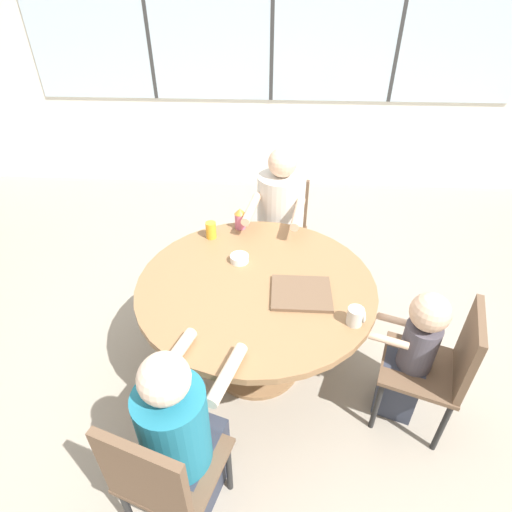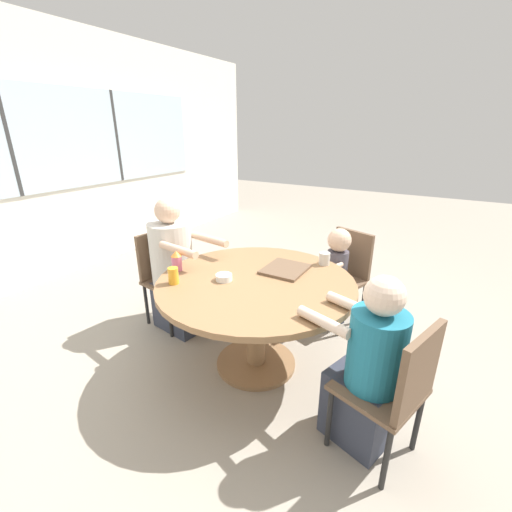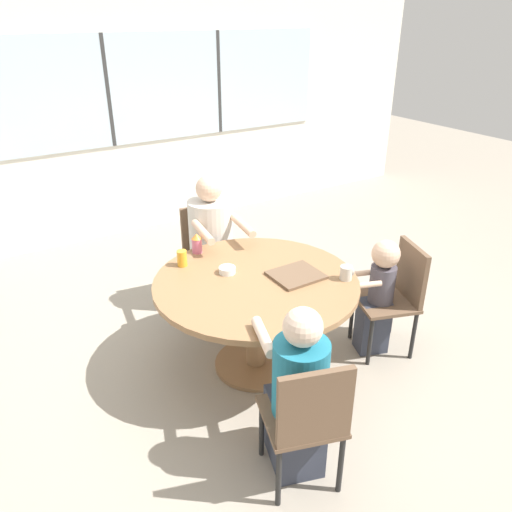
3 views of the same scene
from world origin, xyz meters
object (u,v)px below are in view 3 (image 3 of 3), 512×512
at_px(person_woman_green_shirt, 297,397).
at_px(bowl_white_shallow, 227,270).
at_px(person_man_blue_shirt, 213,252).
at_px(sippy_cup, 197,243).
at_px(chair_for_man_blue_shirt, 207,247).
at_px(chair_for_toddler, 398,290).
at_px(juice_glass, 182,258).
at_px(chair_for_woman_green_shirt, 308,416).
at_px(coffee_mug, 346,273).
at_px(person_toddler, 378,297).

height_order(person_woman_green_shirt, bowl_white_shallow, person_woman_green_shirt).
bearing_deg(person_man_blue_shirt, sippy_cup, 55.02).
relative_size(chair_for_man_blue_shirt, chair_for_toddler, 1.00).
bearing_deg(juice_glass, chair_for_toddler, -31.38).
xyz_separation_m(chair_for_woman_green_shirt, chair_for_man_blue_shirt, (0.48, 2.06, 0.00)).
distance_m(chair_for_man_blue_shirt, bowl_white_shallow, 0.93).
xyz_separation_m(coffee_mug, bowl_white_shallow, (-0.63, 0.50, -0.03)).
relative_size(coffee_mug, sippy_cup, 0.63).
height_order(person_woman_green_shirt, person_man_blue_shirt, person_man_blue_shirt).
bearing_deg(person_toddler, chair_for_toddler, -90.00).
xyz_separation_m(chair_for_toddler, sippy_cup, (-1.15, 0.95, 0.29)).
bearing_deg(chair_for_toddler, coffee_mug, 104.05).
bearing_deg(chair_for_woman_green_shirt, bowl_white_shallow, 97.86).
bearing_deg(chair_for_man_blue_shirt, person_toddler, 125.83).
height_order(person_toddler, juice_glass, person_toddler).
bearing_deg(juice_glass, chair_for_man_blue_shirt, 50.89).
bearing_deg(sippy_cup, person_toddler, -41.81).
bearing_deg(chair_for_woman_green_shirt, chair_for_man_blue_shirt, 94.75).
bearing_deg(sippy_cup, chair_for_toddler, -39.59).
xyz_separation_m(sippy_cup, bowl_white_shallow, (0.03, -0.40, -0.06)).
xyz_separation_m(chair_for_woman_green_shirt, sippy_cup, (0.18, 1.61, 0.29)).
relative_size(chair_for_man_blue_shirt, person_woman_green_shirt, 0.80).
bearing_deg(juice_glass, person_toddler, -32.66).
relative_size(chair_for_toddler, juice_glass, 7.35).
relative_size(chair_for_toddler, bowl_white_shallow, 7.39).
xyz_separation_m(person_toddler, juice_glass, (-1.19, 0.76, 0.31)).
distance_m(person_toddler, sippy_cup, 1.39).
height_order(chair_for_man_blue_shirt, person_toddler, person_toddler).
relative_size(chair_for_woman_green_shirt, juice_glass, 7.35).
relative_size(person_woman_green_shirt, coffee_mug, 11.00).
distance_m(person_man_blue_shirt, bowl_white_shallow, 0.77).
bearing_deg(sippy_cup, chair_for_man_blue_shirt, 56.74).
relative_size(chair_for_man_blue_shirt, bowl_white_shallow, 7.39).
bearing_deg(chair_for_man_blue_shirt, juice_glass, 59.33).
bearing_deg(person_woman_green_shirt, chair_for_man_blue_shirt, 95.15).
bearing_deg(juice_glass, chair_for_woman_green_shirt, -89.98).
relative_size(juice_glass, bowl_white_shallow, 1.01).
height_order(chair_for_man_blue_shirt, person_man_blue_shirt, person_man_blue_shirt).
bearing_deg(person_woman_green_shirt, chair_for_woman_green_shirt, -90.00).
bearing_deg(bowl_white_shallow, person_man_blue_shirt, 70.55).
xyz_separation_m(chair_for_woman_green_shirt, person_man_blue_shirt, (0.46, 1.90, 0.02)).
height_order(person_man_blue_shirt, person_toddler, person_man_blue_shirt).
distance_m(person_toddler, bowl_white_shallow, 1.13).
xyz_separation_m(person_woman_green_shirt, bowl_white_shallow, (0.16, 1.05, 0.26)).
bearing_deg(person_man_blue_shirt, chair_for_man_blue_shirt, -90.00).
bearing_deg(bowl_white_shallow, person_toddler, -27.01).
bearing_deg(chair_for_man_blue_shirt, chair_for_toddler, 129.46).
distance_m(person_man_blue_shirt, coffee_mug, 1.28).
relative_size(person_woman_green_shirt, juice_glass, 9.15).
bearing_deg(chair_for_man_blue_shirt, sippy_cup, 65.18).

